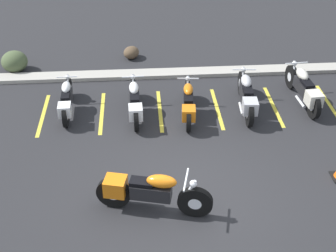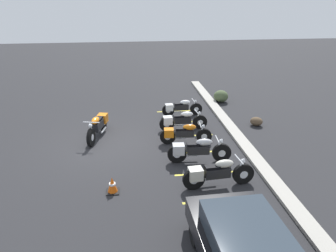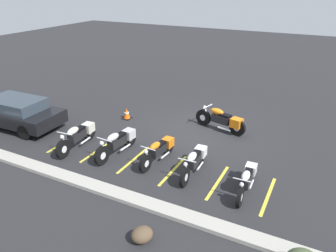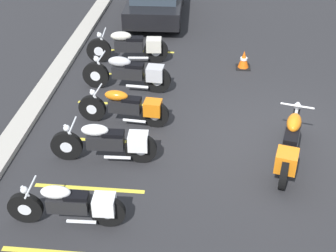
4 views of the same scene
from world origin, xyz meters
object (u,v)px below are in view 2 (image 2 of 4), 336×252
Objects in this scene: parked_bike_1 at (181,120)px; parked_bike_4 at (215,173)px; landscape_rock_0 at (221,96)px; parked_bike_0 at (180,108)px; motorcycle_orange_featured at (98,125)px; parked_bike_2 at (183,133)px; traffic_cone at (112,185)px; landscape_rock_1 at (256,121)px; parked_bike_3 at (196,150)px.

parked_bike_1 is 4.69m from parked_bike_4.
parked_bike_1 is 4.69m from landscape_rock_0.
landscape_rock_0 is at bearing 34.42° from parked_bike_0.
parked_bike_0 is at bearing 131.34° from motorcycle_orange_featured.
motorcycle_orange_featured is at bearing -178.36° from parked_bike_1.
landscape_rock_0 is (-1.90, 2.60, -0.09)m from parked_bike_0.
motorcycle_orange_featured is 1.13× the size of parked_bike_2.
parked_bike_2 reaches higher than landscape_rock_0.
parked_bike_0 is at bearing 86.08° from parked_bike_4.
landscape_rock_0 is at bearing 68.74° from parked_bike_4.
parked_bike_0 is 7.12m from traffic_cone.
landscape_rock_1 is at bearing 10.29° from landscape_rock_0.
motorcycle_orange_featured reaches higher than landscape_rock_1.
parked_bike_1 is 2.66× the size of landscape_rock_0.
landscape_rock_1 is (-0.08, 3.51, -0.25)m from parked_bike_1.
parked_bike_2 is (1.18, 3.43, -0.07)m from motorcycle_orange_featured.
parked_bike_4 reaches higher than parked_bike_2.
parked_bike_0 is 0.94× the size of parked_bike_1.
traffic_cone is (-0.09, -3.17, -0.25)m from parked_bike_4.
motorcycle_orange_featured is at bearing -153.62° from parked_bike_0.
parked_bike_1 is at bearing 95.09° from parked_bike_3.
parked_bike_4 is at bearing -91.27° from parked_bike_0.
motorcycle_orange_featured is 3.63m from parked_bike_2.
parked_bike_0 is at bearing -53.77° from landscape_rock_0.
parked_bike_2 is 2.60× the size of landscape_rock_0.
parked_bike_3 is 3.32m from traffic_cone.
parked_bike_1 reaches higher than landscape_rock_1.
motorcycle_orange_featured is 4.57m from parked_bike_3.
motorcycle_orange_featured is 4.65× the size of traffic_cone.
parked_bike_1 reaches higher than parked_bike_0.
landscape_rock_1 is (-4.76, 3.20, -0.28)m from parked_bike_4.
parked_bike_3 reaches higher than parked_bike_2.
parked_bike_0 is 3.94× the size of traffic_cone.
parked_bike_4 is at bearing 88.42° from traffic_cone.
landscape_rock_1 is 7.90m from traffic_cone.
parked_bike_1 reaches higher than parked_bike_2.
parked_bike_3 reaches higher than landscape_rock_0.
parked_bike_3 reaches higher than landscape_rock_1.
parked_bike_4 reaches higher than parked_bike_3.
landscape_rock_1 is at bearing 126.29° from traffic_cone.
parked_bike_4 reaches higher than parked_bike_1.
parked_bike_4 is 4.14× the size of landscape_rock_1.
motorcycle_orange_featured reaches higher than traffic_cone.
parked_bike_3 is at bearing -48.15° from landscape_rock_1.
landscape_rock_1 is 1.10× the size of traffic_cone.
traffic_cone is at bearing -34.47° from landscape_rock_0.
landscape_rock_0 is at bearing 71.45° from parked_bike_3.
parked_bike_0 is 4.83m from parked_bike_3.
landscape_rock_1 is at bearing 27.08° from parked_bike_2.
motorcycle_orange_featured is 1.18× the size of parked_bike_0.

